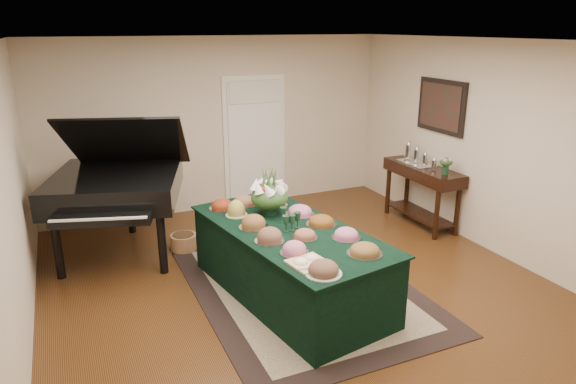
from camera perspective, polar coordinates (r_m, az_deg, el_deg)
name	(u,v)px	position (r m, az deg, el deg)	size (l,w,h in m)	color
ground	(299,287)	(5.96, 1.20, -10.47)	(6.00, 6.00, 0.00)	black
area_rug	(301,286)	(5.96, 1.47, -10.40)	(2.32, 3.25, 0.01)	black
kitchen_doorway	(255,143)	(8.41, -3.70, 5.50)	(1.05, 0.07, 2.10)	white
buffet_table	(289,262)	(5.61, 0.15, -7.81)	(1.57, 2.63, 0.80)	black
food_platters	(285,224)	(5.43, -0.29, -3.60)	(1.19, 2.32, 0.14)	silver
cutting_board	(308,260)	(4.67, 2.21, -7.56)	(0.38, 0.38, 0.10)	tan
green_goblets	(290,220)	(5.43, 0.18, -3.14)	(0.23, 0.32, 0.18)	#143320
floral_centerpiece	(269,192)	(5.77, -2.08, -0.05)	(0.44, 0.44, 0.44)	#143320
grand_piano	(117,184)	(6.79, -18.47, 0.80)	(2.02, 2.15, 1.85)	black
wicker_basket	(184,242)	(6.97, -11.51, -5.50)	(0.34, 0.34, 0.21)	#A97244
mahogany_sideboard	(422,179)	(7.78, 14.71, 1.38)	(0.45, 1.37, 0.89)	black
tea_service	(419,157)	(7.79, 14.31, 3.83)	(0.34, 0.74, 0.30)	silver
pink_bouquet	(446,163)	(7.34, 17.16, 3.14)	(0.20, 0.20, 0.25)	#143320
wall_painting	(441,106)	(7.69, 16.65, 9.12)	(0.05, 0.95, 0.75)	black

